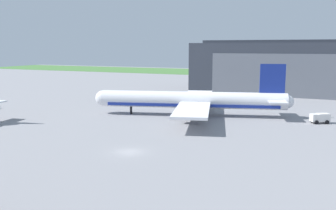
# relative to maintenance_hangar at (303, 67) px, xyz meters

# --- Properties ---
(ground_plane) EXTENTS (440.00, 440.00, 0.00)m
(ground_plane) POSITION_rel_maintenance_hangar_xyz_m (-19.31, -96.62, -9.07)
(ground_plane) COLOR gray
(grass_field_strip) EXTENTS (440.00, 56.00, 0.08)m
(grass_field_strip) POSITION_rel_maintenance_hangar_xyz_m (-19.31, 87.22, -9.03)
(grass_field_strip) COLOR #46783A
(grass_field_strip) RESTS_ON ground_plane
(maintenance_hangar) EXTENTS (75.75, 41.38, 19.06)m
(maintenance_hangar) POSITION_rel_maintenance_hangar_xyz_m (0.00, 0.00, 0.00)
(maintenance_hangar) COLOR #2D333D
(maintenance_hangar) RESTS_ON ground_plane
(airliner_far_left) EXTENTS (46.28, 42.89, 12.59)m
(airliner_far_left) POSITION_rel_maintenance_hangar_xyz_m (-20.89, -63.01, -5.40)
(airliner_far_left) COLOR white
(airliner_far_left) RESTS_ON ground_plane
(ops_van) EXTENTS (4.34, 3.54, 2.15)m
(ops_van) POSITION_rel_maintenance_hangar_xyz_m (7.75, -60.60, -7.84)
(ops_van) COLOR white
(ops_van) RESTS_ON ground_plane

